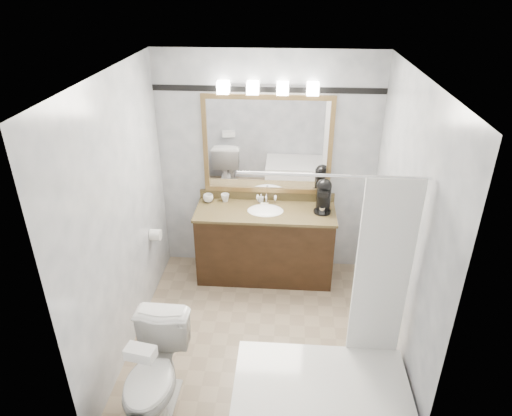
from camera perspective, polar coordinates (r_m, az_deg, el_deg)
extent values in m
cube|color=gray|center=(4.64, 0.36, -15.65)|extent=(2.40, 2.60, 0.01)
cube|color=white|center=(3.45, 0.48, 16.42)|extent=(2.40, 2.60, 0.01)
cube|color=silver|center=(5.07, 1.40, 5.23)|extent=(2.40, 0.01, 2.50)
cube|color=silver|center=(2.83, -1.43, -15.10)|extent=(2.40, 0.01, 2.50)
cube|color=silver|center=(4.14, -16.48, -1.35)|extent=(0.01, 2.60, 2.50)
cube|color=silver|center=(4.01, 17.88, -2.56)|extent=(0.01, 2.60, 2.50)
cube|color=black|center=(5.19, 1.13, -4.61)|extent=(1.50, 0.55, 0.82)
cube|color=olive|center=(4.98, 1.18, -0.46)|extent=(1.53, 0.58, 0.03)
cube|color=olive|center=(5.19, 1.35, 1.56)|extent=(1.53, 0.03, 0.10)
ellipsoid|color=white|center=(4.99, 1.18, -0.61)|extent=(0.44, 0.34, 0.14)
cube|color=olive|center=(4.80, 1.50, 13.70)|extent=(1.40, 0.04, 0.05)
cube|color=olive|center=(5.15, 1.36, 2.29)|extent=(1.40, 0.04, 0.05)
cube|color=olive|center=(5.03, -6.35, 7.94)|extent=(0.05, 0.04, 1.00)
cube|color=olive|center=(4.97, 9.28, 7.50)|extent=(0.05, 0.04, 1.00)
cube|color=white|center=(4.96, 1.43, 7.81)|extent=(1.30, 0.01, 1.00)
cube|color=silver|center=(4.77, 1.51, 15.13)|extent=(0.90, 0.05, 0.03)
cube|color=white|center=(4.76, -4.13, 14.82)|extent=(0.12, 0.12, 0.12)
cube|color=white|center=(4.73, -0.40, 14.80)|extent=(0.12, 0.12, 0.12)
cube|color=white|center=(4.72, 3.36, 14.72)|extent=(0.12, 0.12, 0.12)
cube|color=white|center=(4.72, 7.12, 14.57)|extent=(0.12, 0.12, 0.12)
cube|color=black|center=(4.80, 1.52, 14.61)|extent=(2.40, 0.01, 0.06)
cube|color=white|center=(3.85, 7.92, -22.77)|extent=(1.30, 0.72, 0.45)
cylinder|color=silver|center=(3.11, 9.60, 4.01)|extent=(1.30, 0.02, 0.02)
cube|color=white|center=(3.54, 15.48, -7.96)|extent=(0.40, 0.04, 1.55)
cylinder|color=white|center=(4.93, -12.44, -3.28)|extent=(0.11, 0.12, 0.12)
imported|color=white|center=(3.83, -12.54, -19.77)|extent=(0.46, 0.79, 0.79)
cube|color=white|center=(3.39, -14.24, -17.15)|extent=(0.22, 0.15, 0.08)
cylinder|color=black|center=(4.98, 8.26, -0.42)|extent=(0.19, 0.19, 0.02)
cylinder|color=black|center=(4.98, 8.43, 1.30)|extent=(0.16, 0.16, 0.27)
sphere|color=black|center=(4.92, 8.54, 2.73)|extent=(0.16, 0.16, 0.16)
cube|color=black|center=(4.86, 8.41, 1.82)|extent=(0.12, 0.12, 0.05)
cylinder|color=silver|center=(4.95, 8.26, -0.21)|extent=(0.06, 0.06, 0.06)
imported|color=white|center=(5.17, -5.99, 1.24)|extent=(0.12, 0.12, 0.09)
imported|color=white|center=(5.17, -3.87, 1.30)|extent=(0.10, 0.10, 0.09)
imported|color=white|center=(5.14, 0.65, 1.25)|extent=(0.06, 0.06, 0.10)
cube|color=beige|center=(5.08, 1.05, 0.45)|extent=(0.09, 0.07, 0.03)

